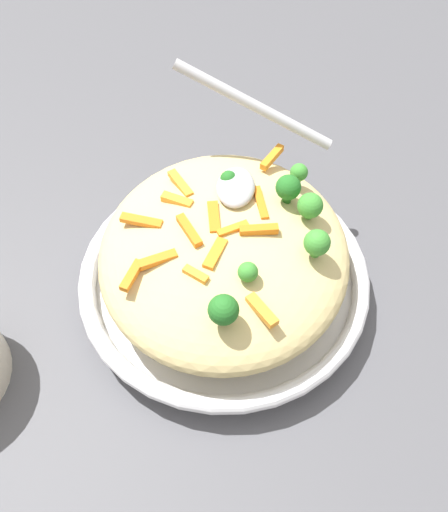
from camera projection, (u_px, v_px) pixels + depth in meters
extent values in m
plane|color=#4C4C51|center=(224.00, 291.00, 0.66)|extent=(2.40, 2.40, 0.00)
cylinder|color=silver|center=(224.00, 285.00, 0.65)|extent=(0.29, 0.29, 0.02)
torus|color=silver|center=(224.00, 275.00, 0.63)|extent=(0.32, 0.32, 0.02)
torus|color=black|center=(224.00, 273.00, 0.63)|extent=(0.31, 0.31, 0.00)
ellipsoid|color=#D1BA7A|center=(224.00, 253.00, 0.60)|extent=(0.28, 0.26, 0.08)
cube|color=orange|center=(132.00, 275.00, 0.54)|extent=(0.04, 0.02, 0.01)
cube|color=orange|center=(180.00, 184.00, 0.61)|extent=(0.04, 0.03, 0.01)
cube|color=orange|center=(233.00, 225.00, 0.57)|extent=(0.02, 0.03, 0.01)
cube|color=orange|center=(262.00, 310.00, 0.52)|extent=(0.03, 0.03, 0.01)
cube|color=orange|center=(196.00, 275.00, 0.54)|extent=(0.02, 0.03, 0.01)
cube|color=orange|center=(260.00, 203.00, 0.59)|extent=(0.04, 0.02, 0.01)
cube|color=orange|center=(158.00, 260.00, 0.55)|extent=(0.03, 0.04, 0.01)
cube|color=orange|center=(141.00, 221.00, 0.58)|extent=(0.02, 0.04, 0.01)
cube|color=orange|center=(214.00, 217.00, 0.58)|extent=(0.04, 0.02, 0.01)
cube|color=orange|center=(215.00, 253.00, 0.55)|extent=(0.04, 0.02, 0.01)
cube|color=orange|center=(272.00, 157.00, 0.64)|extent=(0.04, 0.03, 0.01)
cube|color=orange|center=(177.00, 201.00, 0.60)|extent=(0.02, 0.03, 0.01)
cube|color=orange|center=(189.00, 230.00, 0.57)|extent=(0.04, 0.03, 0.01)
cube|color=orange|center=(259.00, 227.00, 0.57)|extent=(0.01, 0.04, 0.01)
cylinder|color=#205B1C|center=(228.00, 185.00, 0.61)|extent=(0.01, 0.01, 0.01)
sphere|color=#236B23|center=(228.00, 179.00, 0.60)|extent=(0.02, 0.02, 0.02)
cylinder|color=#377928|center=(309.00, 214.00, 0.59)|extent=(0.01, 0.01, 0.01)
sphere|color=#3D8E33|center=(310.00, 206.00, 0.58)|extent=(0.03, 0.03, 0.03)
cylinder|color=#205B1C|center=(223.00, 318.00, 0.51)|extent=(0.01, 0.01, 0.01)
sphere|color=#236B23|center=(223.00, 310.00, 0.50)|extent=(0.03, 0.03, 0.03)
cylinder|color=#377928|center=(248.00, 278.00, 0.54)|extent=(0.01, 0.01, 0.01)
sphere|color=#3D8E33|center=(248.00, 272.00, 0.53)|extent=(0.02, 0.02, 0.02)
cylinder|color=#377928|center=(315.00, 251.00, 0.56)|extent=(0.01, 0.01, 0.01)
sphere|color=#3D8E33|center=(317.00, 243.00, 0.55)|extent=(0.03, 0.03, 0.03)
cylinder|color=#205B1C|center=(287.00, 197.00, 0.60)|extent=(0.01, 0.01, 0.01)
sphere|color=#236B23|center=(288.00, 187.00, 0.59)|extent=(0.03, 0.03, 0.03)
cylinder|color=#377928|center=(298.00, 179.00, 0.62)|extent=(0.01, 0.01, 0.01)
sphere|color=#3D8E33|center=(299.00, 172.00, 0.61)|extent=(0.02, 0.02, 0.02)
ellipsoid|color=#B7B7BC|center=(236.00, 187.00, 0.60)|extent=(0.06, 0.04, 0.02)
cylinder|color=#B7B7BC|center=(254.00, 105.00, 0.62)|extent=(0.04, 0.18, 0.09)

